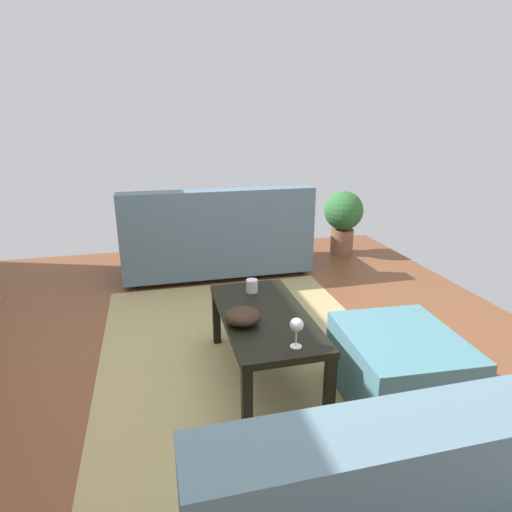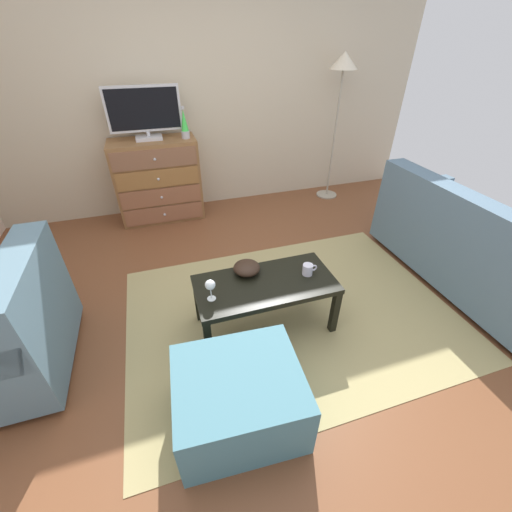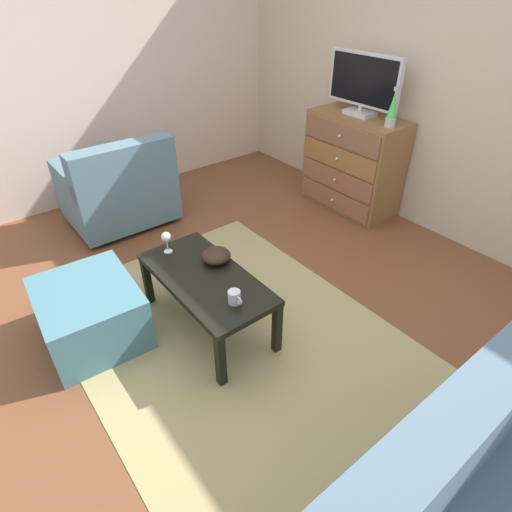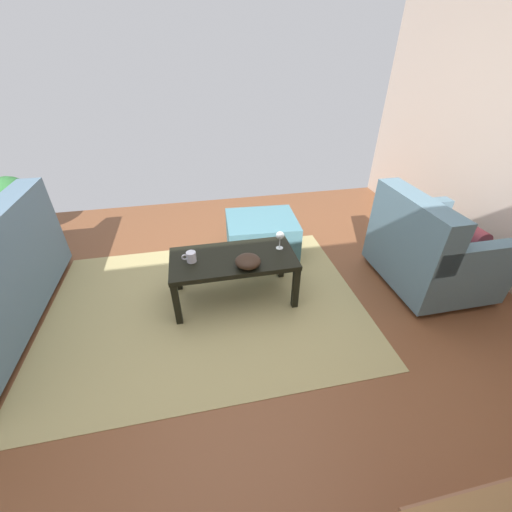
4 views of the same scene
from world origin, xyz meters
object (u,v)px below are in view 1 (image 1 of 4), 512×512
(coffee_table, at_px, (265,322))
(potted_plant, at_px, (343,216))
(wine_glass, at_px, (297,326))
(ottoman, at_px, (399,367))
(couch_large, at_px, (216,239))
(bowl_decorative, at_px, (243,316))
(mug, at_px, (252,286))

(coffee_table, height_order, potted_plant, potted_plant)
(wine_glass, relative_size, ottoman, 0.22)
(ottoman, distance_m, potted_plant, 2.71)
(coffee_table, height_order, couch_large, couch_large)
(coffee_table, relative_size, couch_large, 0.56)
(bowl_decorative, bearing_deg, coffee_table, -57.71)
(bowl_decorative, height_order, ottoman, bowl_decorative)
(bowl_decorative, xyz_separation_m, couch_large, (2.01, -0.16, -0.13))
(mug, height_order, ottoman, mug)
(wine_glass, bearing_deg, couch_large, 1.08)
(wine_glass, xyz_separation_m, couch_large, (2.32, 0.04, -0.20))
(bowl_decorative, relative_size, potted_plant, 0.28)
(wine_glass, bearing_deg, potted_plant, -29.48)
(ottoman, height_order, potted_plant, potted_plant)
(coffee_table, bearing_deg, bowl_decorative, 122.29)
(coffee_table, distance_m, bowl_decorative, 0.20)
(coffee_table, distance_m, couch_large, 1.92)
(coffee_table, relative_size, ottoman, 1.45)
(couch_large, xyz_separation_m, potted_plant, (0.26, -1.51, 0.09))
(coffee_table, distance_m, potted_plant, 2.66)
(coffee_table, distance_m, wine_glass, 0.44)
(bowl_decorative, bearing_deg, couch_large, -4.56)
(bowl_decorative, distance_m, ottoman, 0.91)
(couch_large, relative_size, potted_plant, 2.52)
(coffee_table, xyz_separation_m, wine_glass, (-0.40, -0.05, 0.17))
(wine_glass, relative_size, bowl_decorative, 0.79)
(mug, bearing_deg, wine_glass, -176.01)
(wine_glass, height_order, bowl_decorative, wine_glass)
(bowl_decorative, bearing_deg, potted_plant, -36.19)
(couch_large, height_order, ottoman, couch_large)
(couch_large, bearing_deg, potted_plant, -80.05)
(bowl_decorative, relative_size, ottoman, 0.28)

